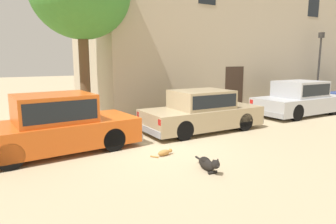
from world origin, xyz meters
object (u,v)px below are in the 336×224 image
(parked_sedan_second, at_px, (202,111))
(street_lamp, at_px, (319,59))
(parked_sedan_third, at_px, (300,98))
(stray_dog_spotted, at_px, (208,164))
(parked_sedan_nearest, at_px, (56,124))
(stray_cat, at_px, (164,153))

(parked_sedan_second, xyz_separation_m, street_lamp, (9.06, 1.71, 1.76))
(parked_sedan_second, relative_size, parked_sedan_third, 0.96)
(parked_sedan_third, relative_size, stray_dog_spotted, 4.57)
(parked_sedan_second, xyz_separation_m, stray_dog_spotted, (-2.18, -3.13, -0.52))
(parked_sedan_nearest, distance_m, parked_sedan_third, 10.26)
(parked_sedan_nearest, xyz_separation_m, parked_sedan_second, (4.75, -0.03, -0.06))
(parked_sedan_second, bearing_deg, parked_sedan_third, 2.44)
(parked_sedan_third, bearing_deg, street_lamp, 22.98)
(street_lamp, bearing_deg, stray_dog_spotted, -156.70)
(parked_sedan_third, distance_m, street_lamp, 4.23)
(parked_sedan_third, xyz_separation_m, stray_cat, (-7.99, -1.92, -0.66))
(parked_sedan_nearest, distance_m, parked_sedan_second, 4.75)
(stray_cat, bearing_deg, parked_sedan_nearest, 136.12)
(parked_sedan_second, bearing_deg, stray_dog_spotted, -124.38)
(parked_sedan_second, bearing_deg, stray_cat, -144.57)
(stray_cat, distance_m, street_lamp, 12.27)
(parked_sedan_third, height_order, street_lamp, street_lamp)
(parked_sedan_second, bearing_deg, parked_sedan_nearest, -179.84)
(parked_sedan_nearest, bearing_deg, parked_sedan_third, -2.95)
(stray_cat, relative_size, street_lamp, 0.16)
(stray_dog_spotted, xyz_separation_m, stray_cat, (-0.29, 1.40, -0.09))
(parked_sedan_third, distance_m, stray_dog_spotted, 8.40)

